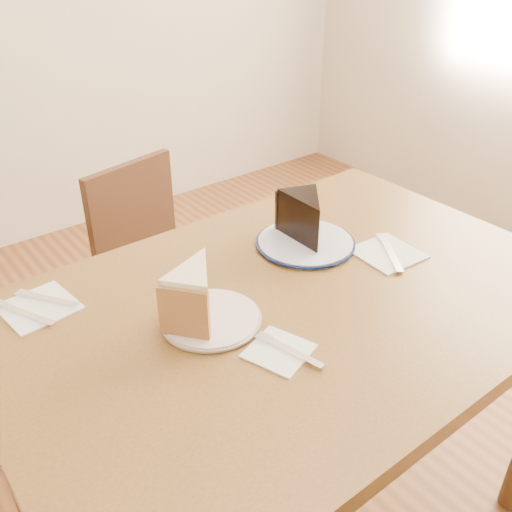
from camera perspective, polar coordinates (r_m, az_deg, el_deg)
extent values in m
cube|color=#4F3215|center=(1.18, 3.74, -4.85)|extent=(1.20, 0.80, 0.04)
cylinder|color=#351F0F|center=(1.49, -23.09, -17.68)|extent=(0.06, 0.06, 0.71)
cylinder|color=#351F0F|center=(1.90, 8.89, -3.36)|extent=(0.06, 0.06, 0.71)
cube|color=black|center=(1.83, -8.17, -2.76)|extent=(0.45, 0.45, 0.04)
cylinder|color=black|center=(2.14, -7.56, -4.14)|extent=(0.03, 0.03, 0.39)
cylinder|color=black|center=(1.99, -14.38, -8.19)|extent=(0.03, 0.03, 0.39)
cylinder|color=black|center=(1.96, -0.94, -7.67)|extent=(0.03, 0.03, 0.39)
cylinder|color=black|center=(1.79, -7.89, -12.60)|extent=(0.03, 0.03, 0.39)
cube|color=black|center=(1.85, -12.23, 4.07)|extent=(0.32, 0.10, 0.34)
cylinder|color=silver|center=(1.10, -4.55, -6.30)|extent=(0.19, 0.19, 0.01)
cylinder|color=white|center=(1.34, 4.96, 1.34)|extent=(0.22, 0.22, 0.01)
cube|color=white|center=(1.03, 2.30, -9.47)|extent=(0.13, 0.13, 0.00)
cube|color=white|center=(1.34, 13.00, 0.27)|extent=(0.14, 0.14, 0.00)
cube|color=white|center=(1.21, -20.89, -4.80)|extent=(0.14, 0.14, 0.00)
cube|color=silver|center=(1.02, 3.40, -9.40)|extent=(0.05, 0.14, 0.00)
cube|color=white|center=(1.34, 13.28, 0.37)|extent=(0.11, 0.15, 0.00)
cube|color=silver|center=(1.22, -20.13, -4.02)|extent=(0.09, 0.12, 0.00)
cube|color=silver|center=(1.20, -22.26, -5.27)|extent=(0.08, 0.15, 0.00)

